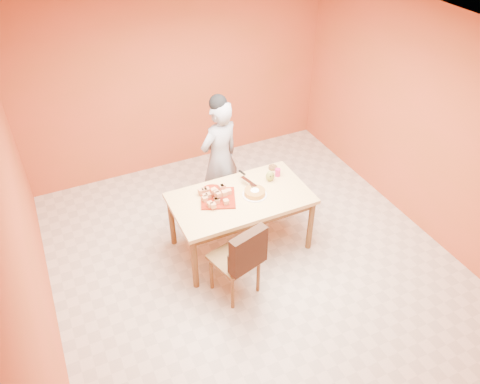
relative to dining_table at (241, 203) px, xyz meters
name	(u,v)px	position (x,y,z in m)	size (l,w,h in m)	color
floor	(255,265)	(0.01, -0.38, -0.67)	(5.00, 5.00, 0.00)	#B9B39E
ceiling	(261,40)	(0.01, -0.38, 2.03)	(5.00, 5.00, 0.00)	silver
wall_back	(177,80)	(0.01, 2.12, 0.68)	(4.50, 4.50, 0.00)	#CD4D2F
wall_left	(23,236)	(-2.24, -0.38, 0.68)	(5.00, 5.00, 0.00)	#CD4D2F
wall_right	(428,126)	(2.26, -0.38, 0.68)	(5.00, 5.00, 0.00)	#CD4D2F
dining_table	(241,203)	(0.00, 0.00, 0.00)	(1.60, 0.90, 0.76)	tan
dining_chair	(235,258)	(-0.36, -0.64, -0.15)	(0.57, 0.63, 0.99)	brown
pastry_pile	(218,194)	(-0.25, 0.07, 0.17)	(0.35, 0.35, 0.11)	tan
person	(220,158)	(0.08, 0.80, 0.13)	(0.58, 0.38, 1.60)	gray
pastry_platter	(218,198)	(-0.25, 0.07, 0.11)	(0.39, 0.39, 0.02)	maroon
red_dinner_plate	(212,192)	(-0.26, 0.22, 0.10)	(0.28, 0.28, 0.02)	maroon
white_cake_plate	(255,195)	(0.16, -0.04, 0.10)	(0.29, 0.29, 0.01)	white
sponge_cake	(255,192)	(0.16, -0.04, 0.13)	(0.24, 0.24, 0.06)	gold
cake_server	(249,181)	(0.17, 0.14, 0.17)	(0.05, 0.26, 0.01)	silver
egg_ornament	(270,176)	(0.45, 0.14, 0.16)	(0.11, 0.09, 0.14)	olive
magenta_glass	(278,172)	(0.59, 0.19, 0.14)	(0.07, 0.07, 0.10)	#C81E59
checker_tin	(273,168)	(0.61, 0.35, 0.11)	(0.11, 0.11, 0.03)	#331D0E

